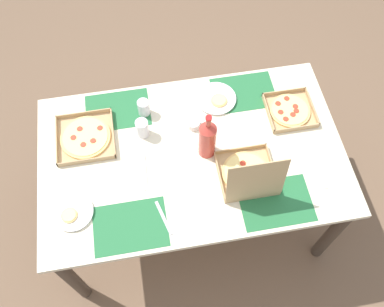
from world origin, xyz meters
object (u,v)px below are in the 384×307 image
Objects in this scene: pizza_box_center at (248,175)px; plate_near_left at (73,213)px; pizza_box_corner_right at (86,137)px; cup_clear_left at (144,108)px; pizza_box_corner_left at (290,111)px; soda_bottle at (208,139)px; plate_far_right at (216,99)px; condiment_bowl at (193,124)px; cup_spare at (142,128)px.

pizza_box_center is 0.89m from plate_near_left.
pizza_box_corner_right reaches higher than plate_near_left.
pizza_box_corner_right is 0.96× the size of pizza_box_center.
pizza_box_center is 1.61× the size of plate_near_left.
cup_clear_left reaches higher than pizza_box_corner_right.
pizza_box_corner_left is at bearing -132.12° from pizza_box_center.
cup_clear_left is at bearing -45.88° from soda_bottle.
plate_far_right is 0.22m from condiment_bowl.
soda_bottle reaches higher than pizza_box_center.
pizza_box_corner_left is 3.52× the size of condiment_bowl.
plate_near_left is 0.76m from soda_bottle.
condiment_bowl is (-0.59, 0.02, 0.01)m from pizza_box_corner_right.
cup_spare reaches higher than plate_far_right.
soda_bottle is (0.51, 0.17, 0.12)m from pizza_box_corner_left.
pizza_box_center is (-0.81, 0.39, 0.04)m from pizza_box_corner_right.
soda_bottle reaches higher than cup_clear_left.
plate_far_right is at bearing -170.02° from pizza_box_corner_right.
cup_clear_left is at bearing -99.55° from cup_spare.
pizza_box_corner_right is at bearing -4.20° from cup_spare.
soda_bottle reaches higher than plate_near_left.
pizza_box_center reaches higher than condiment_bowl.
pizza_box_center is at bearing -177.61° from plate_near_left.
plate_far_right is at bearing -146.17° from plate_near_left.
cup_clear_left is at bearing -127.72° from plate_near_left.
pizza_box_corner_right is 3.12× the size of cup_clear_left.
plate_near_left is at bearing 45.65° from cup_spare.
pizza_box_corner_right is at bearing -17.05° from soda_bottle.
pizza_box_center reaches higher than plate_near_left.
condiment_bowl is (0.55, -0.00, 0.01)m from pizza_box_corner_left.
pizza_box_corner_left is at bearing -161.18° from soda_bottle.
pizza_box_corner_right is 0.90m from pizza_box_center.
cup_clear_left is 1.35× the size of condiment_bowl.
soda_bottle is 3.26× the size of cup_clear_left.
plate_near_left is 2.70× the size of condiment_bowl.
cup_clear_left is (-0.42, -0.54, 0.04)m from plate_near_left.
condiment_bowl is at bearing -179.38° from cup_spare.
pizza_box_corner_right is 0.44m from plate_near_left.
plate_far_right is at bearing -136.59° from condiment_bowl.
soda_bottle reaches higher than plate_far_right.
cup_clear_left is (0.47, -0.50, 0.00)m from pizza_box_center.
pizza_box_corner_right is 0.96× the size of soda_bottle.
condiment_bowl is (-0.28, -0.00, -0.03)m from cup_spare.
plate_near_left and plate_far_right have the same top height.
cup_clear_left reaches higher than pizza_box_corner_left.
pizza_box_corner_right is at bearing 9.98° from plate_far_right.
condiment_bowl is at bearing 178.07° from pizza_box_corner_right.
pizza_box_corner_left is 2.62× the size of cup_clear_left.
plate_near_left is 1.81× the size of cup_spare.
cup_clear_left is at bearing -161.24° from pizza_box_corner_right.
pizza_box_corner_right is 0.32m from cup_spare.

